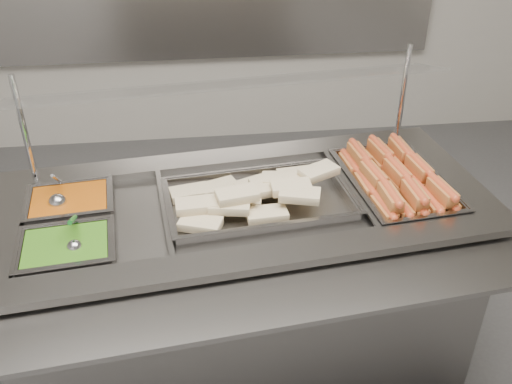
{
  "coord_description": "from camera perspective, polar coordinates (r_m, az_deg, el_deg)",
  "views": [
    {
      "loc": [
        -0.08,
        -1.19,
        1.85
      ],
      "look_at": [
        0.11,
        0.43,
        0.82
      ],
      "focal_mm": 40.0,
      "sensor_mm": 36.0,
      "label": 1
    }
  ],
  "objects": [
    {
      "name": "ladle",
      "position": [
        2.02,
        -19.22,
        -0.86
      ],
      "size": [
        0.06,
        0.17,
        0.14
      ],
      "color": "#B5B5BA",
      "rests_on": "pan_beans"
    },
    {
      "name": "pan_hotdogs",
      "position": [
        2.12,
        13.63,
        0.39
      ],
      "size": [
        0.36,
        0.52,
        0.09
      ],
      "color": "gray",
      "rests_on": "steam_counter"
    },
    {
      "name": "hotdogs_in_buns",
      "position": [
        2.1,
        13.79,
        1.42
      ],
      "size": [
        0.31,
        0.48,
        0.1
      ],
      "color": "#9B5020",
      "rests_on": "pan_hotdogs"
    },
    {
      "name": "sneeze_guard",
      "position": [
        1.95,
        -2.62,
        10.43
      ],
      "size": [
        1.49,
        0.42,
        0.39
      ],
      "color": "silver",
      "rests_on": "steam_counter"
    },
    {
      "name": "pan_beans",
      "position": [
        2.05,
        -18.01,
        -1.54
      ],
      "size": [
        0.29,
        0.24,
        0.09
      ],
      "color": "gray",
      "rests_on": "steam_counter"
    },
    {
      "name": "pan_wraps",
      "position": [
        1.96,
        0.25,
        -1.05
      ],
      "size": [
        0.64,
        0.42,
        0.06
      ],
      "color": "gray",
      "rests_on": "steam_counter"
    },
    {
      "name": "serving_spoon",
      "position": [
        1.8,
        -17.72,
        -4.81
      ],
      "size": [
        0.05,
        0.16,
        0.12
      ],
      "color": "#B5B5BA",
      "rests_on": "pan_peas"
    },
    {
      "name": "tortilla_wraps",
      "position": [
        1.94,
        -0.35,
        -0.01
      ],
      "size": [
        0.6,
        0.35,
        0.09
      ],
      "color": "#C7B285",
      "rests_on": "pan_wraps"
    },
    {
      "name": "tray_rail",
      "position": [
        1.61,
        2.19,
        -10.61
      ],
      "size": [
        1.62,
        0.5,
        0.05
      ],
      "color": "gray",
      "rests_on": "steam_counter"
    },
    {
      "name": "pan_peas",
      "position": [
        1.84,
        -18.32,
        -5.93
      ],
      "size": [
        0.29,
        0.24,
        0.09
      ],
      "color": "gray",
      "rests_on": "steam_counter"
    },
    {
      "name": "steam_counter",
      "position": [
        2.18,
        -1.16,
        -9.56
      ],
      "size": [
        1.75,
        0.92,
        0.8
      ],
      "color": "gray",
      "rests_on": "ground"
    }
  ]
}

